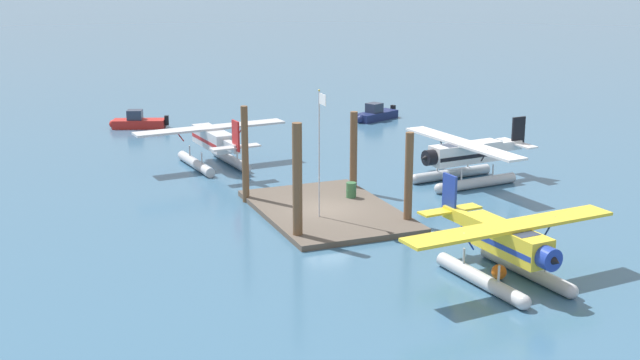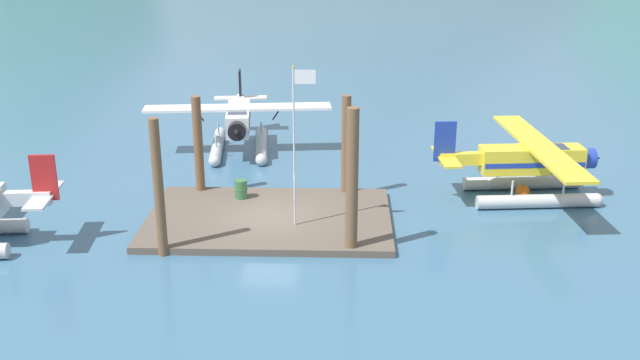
{
  "view_description": "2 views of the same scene",
  "coord_description": "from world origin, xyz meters",
  "px_view_note": "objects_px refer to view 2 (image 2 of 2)",
  "views": [
    {
      "loc": [
        40.65,
        -16.84,
        13.69
      ],
      "look_at": [
        -0.28,
        -0.32,
        1.88
      ],
      "focal_mm": 46.95,
      "sensor_mm": 36.0,
      "label": 1
    },
    {
      "loc": [
        3.22,
        -29.86,
        12.68
      ],
      "look_at": [
        2.24,
        0.12,
        1.94
      ],
      "focal_mm": 41.45,
      "sensor_mm": 36.0,
      "label": 2
    }
  ],
  "objects_px": {
    "fuel_drum": "(241,189)",
    "mooring_buoy": "(522,192)",
    "seaplane_white_bow_left": "(239,124)",
    "flagpole": "(297,130)",
    "seaplane_yellow_stbd_fwd": "(531,167)"
  },
  "relations": [
    {
      "from": "seaplane_yellow_stbd_fwd",
      "to": "mooring_buoy",
      "type": "bearing_deg",
      "value": -171.95
    },
    {
      "from": "seaplane_yellow_stbd_fwd",
      "to": "fuel_drum",
      "type": "bearing_deg",
      "value": -174.91
    },
    {
      "from": "flagpole",
      "to": "mooring_buoy",
      "type": "bearing_deg",
      "value": 22.09
    },
    {
      "from": "mooring_buoy",
      "to": "flagpole",
      "type": "bearing_deg",
      "value": -157.91
    },
    {
      "from": "flagpole",
      "to": "seaplane_yellow_stbd_fwd",
      "type": "relative_size",
      "value": 0.65
    },
    {
      "from": "mooring_buoy",
      "to": "seaplane_white_bow_left",
      "type": "height_order",
      "value": "seaplane_white_bow_left"
    },
    {
      "from": "seaplane_white_bow_left",
      "to": "mooring_buoy",
      "type": "bearing_deg",
      "value": -26.02
    },
    {
      "from": "flagpole",
      "to": "seaplane_white_bow_left",
      "type": "bearing_deg",
      "value": 109.58
    },
    {
      "from": "fuel_drum",
      "to": "mooring_buoy",
      "type": "distance_m",
      "value": 13.34
    },
    {
      "from": "seaplane_yellow_stbd_fwd",
      "to": "seaplane_white_bow_left",
      "type": "xyz_separation_m",
      "value": [
        -14.79,
        7.03,
        0.0
      ]
    },
    {
      "from": "fuel_drum",
      "to": "seaplane_white_bow_left",
      "type": "distance_m",
      "value": 8.36
    },
    {
      "from": "flagpole",
      "to": "seaplane_yellow_stbd_fwd",
      "type": "bearing_deg",
      "value": 21.72
    },
    {
      "from": "fuel_drum",
      "to": "mooring_buoy",
      "type": "bearing_deg",
      "value": 5.02
    },
    {
      "from": "mooring_buoy",
      "to": "seaplane_white_bow_left",
      "type": "distance_m",
      "value": 16.16
    },
    {
      "from": "seaplane_yellow_stbd_fwd",
      "to": "seaplane_white_bow_left",
      "type": "bearing_deg",
      "value": 154.59
    }
  ]
}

